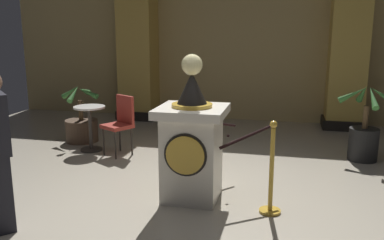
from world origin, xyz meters
TOP-DOWN VIEW (x-y plane):
  - ground_plane at (0.00, 0.00)m, footprint 10.80×10.80m
  - back_wall at (0.00, 4.59)m, footprint 10.80×0.16m
  - pedestal_clock at (0.03, -0.11)m, footprint 0.79×0.79m
  - stanchion_near at (0.97, -0.32)m, footprint 0.24×0.24m
  - stanchion_far at (-0.16, 0.84)m, footprint 0.24×0.24m
  - velvet_rope at (0.40, 0.26)m, footprint 1.17×1.18m
  - column_left at (-2.24, 4.23)m, footprint 0.92×0.92m
  - column_right at (2.24, 4.23)m, footprint 0.87×0.87m
  - potted_palm_left at (-2.52, 1.94)m, footprint 0.76×0.75m
  - potted_palm_right at (2.28, 1.95)m, footprint 0.85×0.82m
  - cafe_table at (-2.09, 1.45)m, footprint 0.52×0.52m
  - cafe_chair_red at (-1.50, 1.37)m, footprint 0.55×0.55m

SIDE VIEW (x-z plane):
  - ground_plane at x=0.00m, z-range 0.00..0.00m
  - potted_palm_left at x=-2.52m, z-range -0.25..0.81m
  - stanchion_near at x=0.97m, z-range -0.16..0.89m
  - potted_palm_right at x=2.28m, z-range -0.23..0.97m
  - stanchion_far at x=-0.16m, z-range -0.16..0.92m
  - cafe_table at x=-2.09m, z-range 0.10..0.86m
  - cafe_chair_red at x=-1.50m, z-range 0.09..1.05m
  - pedestal_clock at x=0.03m, z-range -0.18..1.54m
  - velvet_rope at x=0.40m, z-range 0.68..0.90m
  - column_left at x=-2.24m, z-range -0.01..3.72m
  - column_right at x=2.24m, z-range -0.01..3.72m
  - back_wall at x=0.00m, z-range 0.00..3.89m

